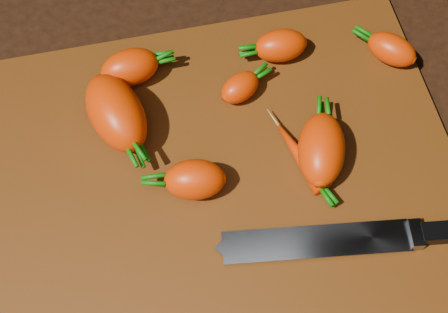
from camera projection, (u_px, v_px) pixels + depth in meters
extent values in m
cube|color=black|center=(226.00, 179.00, 0.69)|extent=(2.00, 2.00, 0.01)
cube|color=#5C2E0D|center=(226.00, 175.00, 0.68)|extent=(0.50, 0.40, 0.01)
ellipsoid|color=red|center=(130.00, 68.00, 0.71)|extent=(0.07, 0.05, 0.04)
ellipsoid|color=red|center=(195.00, 180.00, 0.64)|extent=(0.07, 0.05, 0.04)
ellipsoid|color=red|center=(116.00, 113.00, 0.67)|extent=(0.08, 0.11, 0.06)
ellipsoid|color=red|center=(321.00, 149.00, 0.66)|extent=(0.07, 0.10, 0.05)
ellipsoid|color=red|center=(281.00, 46.00, 0.72)|extent=(0.06, 0.04, 0.04)
ellipsoid|color=red|center=(240.00, 87.00, 0.70)|extent=(0.06, 0.05, 0.03)
ellipsoid|color=red|center=(392.00, 49.00, 0.72)|extent=(0.07, 0.07, 0.04)
ellipsoid|color=red|center=(300.00, 157.00, 0.67)|extent=(0.05, 0.09, 0.02)
cube|color=gray|center=(222.00, 248.00, 0.62)|extent=(0.19, 0.06, 0.00)
cube|color=gray|center=(322.00, 241.00, 0.63)|extent=(0.02, 0.03, 0.01)
cube|color=black|center=(381.00, 237.00, 0.63)|extent=(0.11, 0.03, 0.02)
cylinder|color=#B2B2B7|center=(366.00, 235.00, 0.62)|extent=(0.01, 0.01, 0.00)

